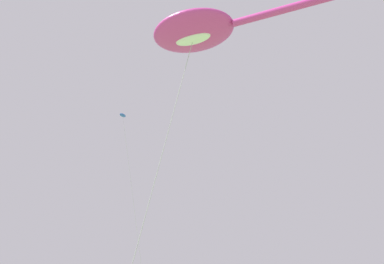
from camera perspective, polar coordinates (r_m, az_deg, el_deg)
name	(u,v)px	position (r m, az deg, el deg)	size (l,w,h in m)	color
big_show_kite	(197,31)	(15.48, 0.78, 16.06)	(4.73, 7.76, 12.06)	#CC3899
small_kite_triangle_green	(123,122)	(28.56, -11.10, 1.69)	(3.65, 0.73, 14.26)	blue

